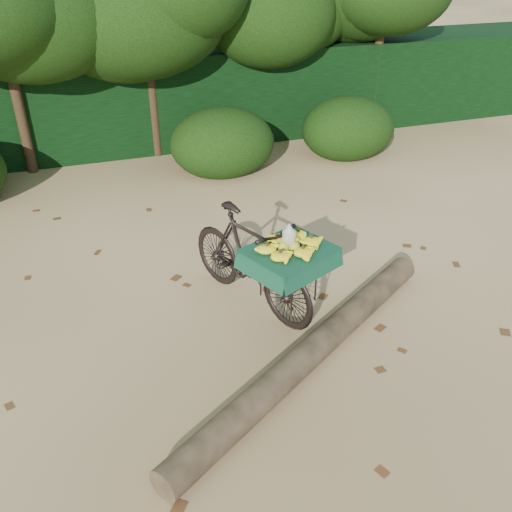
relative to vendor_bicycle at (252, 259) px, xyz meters
name	(u,v)px	position (x,y,z in m)	size (l,w,h in m)	color
ground	(201,323)	(-0.65, -0.17, -0.60)	(80.00, 80.00, 0.00)	tan
vendor_bicycle	(252,259)	(0.00, 0.00, 0.00)	(1.40, 2.04, 1.18)	black
fallen_log	(313,350)	(0.26, -1.15, -0.46)	(0.29, 0.29, 4.03)	brown
hedge_backdrop	(121,100)	(-0.65, 6.13, 0.30)	(26.00, 1.80, 1.80)	black
tree_row	(80,51)	(-1.30, 5.33, 1.40)	(14.50, 2.00, 4.00)	black
bush_clumps	(168,152)	(-0.15, 4.13, -0.15)	(8.80, 1.70, 0.90)	black
leaf_litter	(188,291)	(-0.65, 0.48, -0.60)	(7.00, 7.30, 0.01)	#542F16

